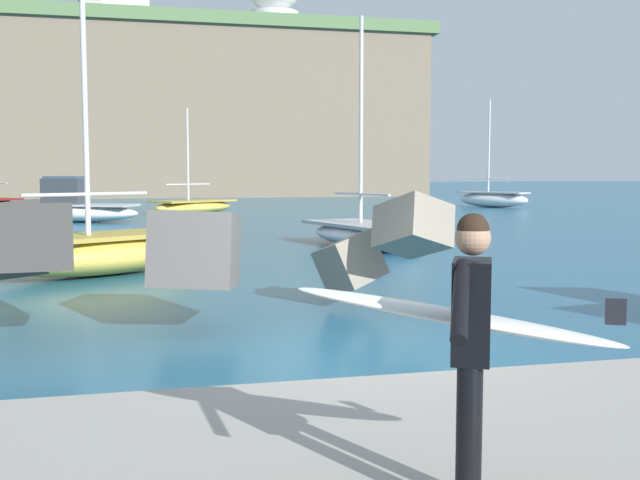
# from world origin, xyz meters

# --- Properties ---
(ground_plane) EXTENTS (400.00, 400.00, 0.00)m
(ground_plane) POSITION_xyz_m (0.00, 0.00, 0.00)
(ground_plane) COLOR #235B7A
(walkway_path) EXTENTS (48.00, 4.40, 0.24)m
(walkway_path) POSITION_xyz_m (0.00, -4.00, 0.12)
(walkway_path) COLOR #9E998E
(walkway_path) RESTS_ON ground
(breakwater_jetty) EXTENTS (31.99, 6.07, 2.18)m
(breakwater_jetty) POSITION_xyz_m (0.97, 1.72, 1.11)
(breakwater_jetty) COLOR #4C4944
(breakwater_jetty) RESTS_ON ground
(surfer_with_board) EXTENTS (2.03, 1.53, 1.78)m
(surfer_with_board) POSITION_xyz_m (-0.71, -4.67, 1.28)
(surfer_with_board) COLOR black
(surfer_with_board) RESTS_ON walkway_path
(boat_near_left) EXTENTS (6.56, 4.47, 2.14)m
(boat_near_left) POSITION_xyz_m (-5.56, 28.26, 0.66)
(boat_near_left) COLOR white
(boat_near_left) RESTS_ON ground
(boat_near_centre) EXTENTS (3.44, 5.87, 7.03)m
(boat_near_centre) POSITION_xyz_m (4.22, 13.20, 0.43)
(boat_near_centre) COLOR white
(boat_near_centre) RESTS_ON ground
(boat_mid_centre) EXTENTS (5.52, 5.06, 5.83)m
(boat_mid_centre) POSITION_xyz_m (0.46, 33.85, 0.44)
(boat_mid_centre) COLOR #EAC64C
(boat_mid_centre) RESTS_ON ground
(boat_mid_right) EXTENTS (4.10, 5.25, 7.21)m
(boat_mid_right) POSITION_xyz_m (20.69, 37.72, 0.59)
(boat_mid_right) COLOR white
(boat_mid_right) RESTS_ON ground
(boat_far_left) EXTENTS (5.21, 4.24, 7.62)m
(boat_far_left) POSITION_xyz_m (-3.37, 8.58, 0.53)
(boat_far_left) COLOR #EAC64C
(boat_far_left) RESTS_ON ground
(mooring_buoy_middle) EXTENTS (0.44, 0.44, 0.44)m
(mooring_buoy_middle) POSITION_xyz_m (5.57, 20.03, 0.22)
(mooring_buoy_middle) COLOR yellow
(mooring_buoy_middle) RESTS_ON ground
(headland_bluff) EXTENTS (79.37, 39.86, 17.31)m
(headland_bluff) POSITION_xyz_m (-12.84, 81.94, 8.68)
(headland_bluff) COLOR #756651
(headland_bluff) RESTS_ON ground
(station_building_west) EXTENTS (5.21, 7.50, 5.86)m
(station_building_west) POSITION_xyz_m (-3.41, 78.76, 20.25)
(station_building_west) COLOR silver
(station_building_west) RESTS_ON headland_bluff
(station_building_central) EXTENTS (8.01, 4.59, 5.92)m
(station_building_central) POSITION_xyz_m (-4.99, 88.59, 20.28)
(station_building_central) COLOR #B2ADA3
(station_building_central) RESTS_ON headland_bluff
(station_building_east) EXTENTS (6.11, 4.23, 4.24)m
(station_building_east) POSITION_xyz_m (-15.31, 78.32, 19.44)
(station_building_east) COLOR #B2ADA3
(station_building_east) RESTS_ON headland_bluff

